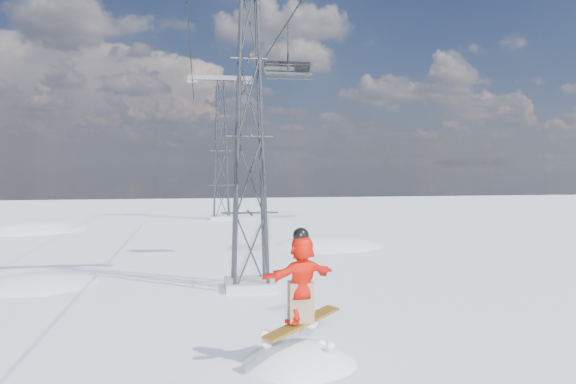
% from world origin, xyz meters
% --- Properties ---
extents(ground, '(120.00, 120.00, 0.00)m').
position_xyz_m(ground, '(0.00, 0.00, 0.00)').
color(ground, white).
rests_on(ground, ground).
extents(lift_tower_near, '(5.20, 1.80, 11.43)m').
position_xyz_m(lift_tower_near, '(0.80, 8.00, 5.47)').
color(lift_tower_near, '#999999').
rests_on(lift_tower_near, ground).
extents(lift_tower_far, '(5.20, 1.80, 11.43)m').
position_xyz_m(lift_tower_far, '(0.80, 33.00, 5.47)').
color(lift_tower_far, '#999999').
rests_on(lift_tower_far, ground).
extents(haul_cables, '(4.46, 51.00, 0.06)m').
position_xyz_m(haul_cables, '(0.80, 19.50, 10.85)').
color(haul_cables, black).
rests_on(haul_cables, ground).
extents(lift_chair_mid, '(2.12, 0.61, 2.62)m').
position_xyz_m(lift_chair_mid, '(3.00, 13.08, 8.75)').
color(lift_chair_mid, black).
rests_on(lift_chair_mid, ground).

